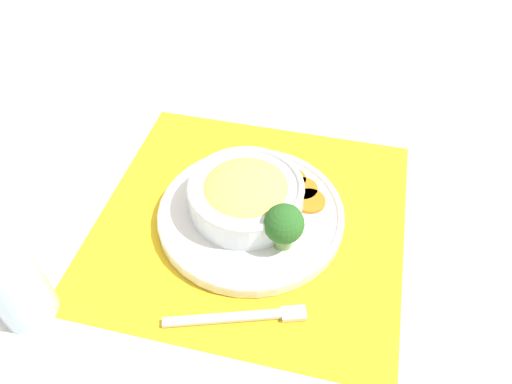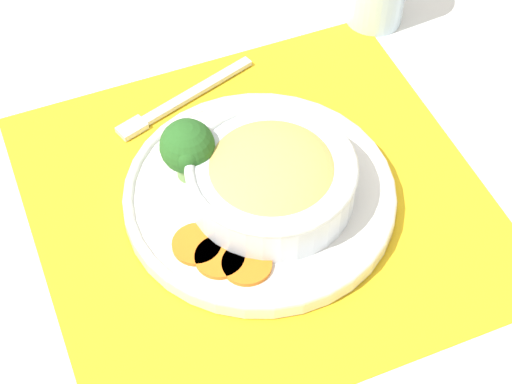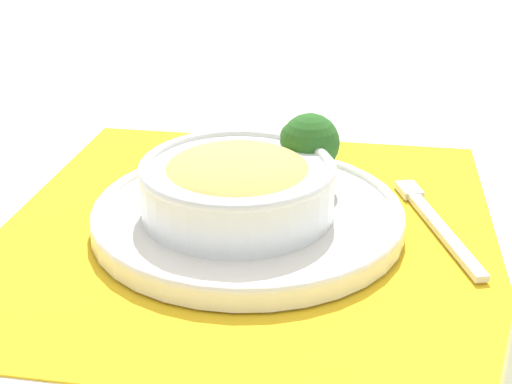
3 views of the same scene
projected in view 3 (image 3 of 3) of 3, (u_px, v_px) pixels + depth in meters
ground_plane at (248, 228)px, 0.66m from camera, size 4.00×4.00×0.00m
placemat at (248, 226)px, 0.66m from camera, size 0.49×0.51×0.00m
plate at (248, 213)px, 0.65m from camera, size 0.28×0.28×0.02m
bowl at (237, 183)px, 0.63m from camera, size 0.17×0.17×0.06m
broccoli_floret at (309, 145)px, 0.68m from camera, size 0.06×0.06×0.07m
carrot_slice_near at (224, 168)px, 0.73m from camera, size 0.05×0.05×0.01m
carrot_slice_middle at (198, 172)px, 0.72m from camera, size 0.05×0.05×0.01m
carrot_slice_far at (176, 180)px, 0.70m from camera, size 0.05×0.05×0.01m
fork at (430, 215)px, 0.67m from camera, size 0.06×0.18×0.01m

